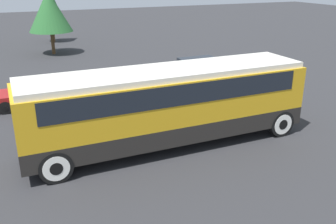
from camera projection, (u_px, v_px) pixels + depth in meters
ground_plane at (168, 144)px, 15.22m from camera, size 120.00×120.00×0.00m
tour_bus at (170, 100)px, 14.59m from camera, size 11.31×2.63×3.14m
parked_car_near at (190, 82)px, 21.18m from camera, size 4.67×1.94×1.52m
parked_car_mid at (201, 70)px, 24.03m from camera, size 4.55×1.94×1.44m
parked_car_far at (41, 92)px, 19.63m from camera, size 4.59×1.80×1.33m
tree_left at (49, 11)px, 30.87m from camera, size 3.57×3.57×5.26m
tree_center at (50, 5)px, 36.42m from camera, size 2.51×2.51×5.44m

